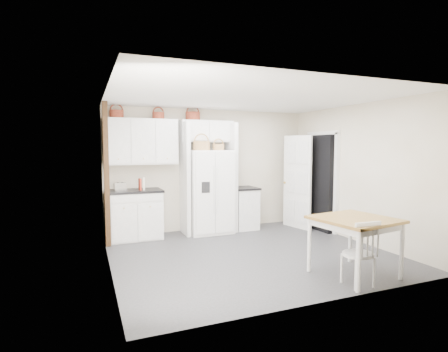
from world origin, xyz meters
name	(u,v)px	position (x,y,z in m)	size (l,w,h in m)	color
floor	(250,253)	(0.00, 0.00, 0.00)	(4.50, 4.50, 0.00)	#2A2A2B
ceiling	(251,98)	(0.00, 0.00, 2.60)	(4.50, 4.50, 0.00)	white
wall_back	(210,170)	(0.00, 2.00, 1.30)	(4.50, 4.50, 0.00)	beige
wall_left	(109,182)	(-2.25, 0.00, 1.30)	(4.00, 4.00, 0.00)	beige
wall_right	(357,173)	(2.25, 0.00, 1.30)	(4.00, 4.00, 0.00)	beige
refrigerator	(209,192)	(-0.15, 1.66, 0.86)	(0.89, 0.72, 1.73)	white
base_cab_left	(135,215)	(-1.67, 1.70, 0.46)	(1.00, 0.63, 0.92)	silver
base_cab_right	(244,209)	(0.67, 1.70, 0.44)	(0.50, 0.60, 0.88)	silver
dining_table	(354,247)	(0.90, -1.45, 0.41)	(0.98, 0.98, 0.81)	brown
windsor_chair	(358,254)	(0.69, -1.75, 0.41)	(0.40, 0.37, 0.82)	silver
counter_left	(135,191)	(-1.67, 1.70, 0.94)	(1.04, 0.67, 0.04)	black
counter_right	(244,188)	(0.67, 1.70, 0.90)	(0.54, 0.64, 0.04)	black
toaster	(120,187)	(-1.94, 1.66, 1.04)	(0.22, 0.13, 0.15)	silver
cookbook_red	(140,184)	(-1.58, 1.62, 1.08)	(0.03, 0.15, 0.22)	#A82C1B
cookbook_cream	(144,184)	(-1.50, 1.62, 1.08)	(0.03, 0.16, 0.24)	white
basket_upper_a	(117,114)	(-1.96, 1.83, 2.42)	(0.26, 0.26, 0.15)	maroon
basket_upper_c	(158,116)	(-1.16, 1.83, 2.42)	(0.24, 0.24, 0.14)	maroon
basket_bridge_a	(193,116)	(-0.44, 1.83, 2.43)	(0.30, 0.30, 0.17)	maroon
basket_fridge_a	(202,146)	(-0.34, 1.56, 1.82)	(0.34, 0.34, 0.18)	brown
basket_fridge_b	(218,147)	(0.02, 1.56, 1.79)	(0.24, 0.24, 0.13)	brown
upper_cabinet	(142,142)	(-1.50, 1.83, 1.90)	(1.40, 0.34, 0.90)	silver
bridge_cabinet	(206,131)	(-0.15, 1.83, 2.12)	(1.12, 0.34, 0.45)	silver
fridge_panel_left	(185,179)	(-0.66, 1.70, 1.15)	(0.08, 0.60, 2.30)	silver
fridge_panel_right	(231,177)	(0.36, 1.70, 1.15)	(0.08, 0.60, 2.30)	silver
trim_post	(107,175)	(-2.20, 1.35, 1.30)	(0.09, 0.09, 2.60)	black
doorway_void	(320,183)	(2.16, 1.00, 1.02)	(0.18, 0.85, 2.05)	black
door_slab	(297,182)	(1.80, 1.33, 1.02)	(0.80, 0.04, 2.05)	white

